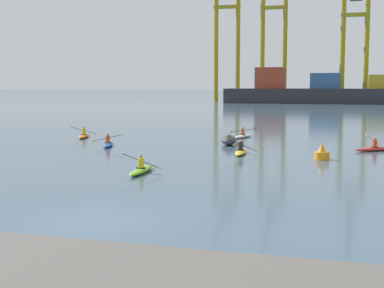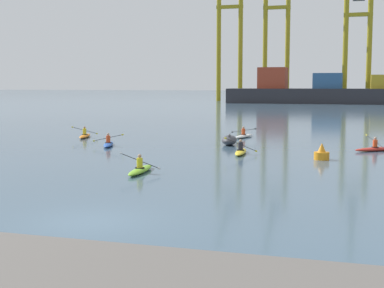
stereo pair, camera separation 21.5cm
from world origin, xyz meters
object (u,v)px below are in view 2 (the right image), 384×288
channel_buoy (322,154)px  kayak_lime (140,169)px  gantry_crane_west (229,28)px  kayak_white (244,136)px  container_barge (325,92)px  capsized_dinghy (229,140)px  kayak_blue (108,144)px  kayak_yellow (241,151)px  gantry_crane_west_mid (276,28)px  kayak_orange (85,135)px  gantry_crane_east_mid (358,30)px  kayak_red (376,149)px

channel_buoy → kayak_lime: kayak_lime is taller
gantry_crane_west → kayak_white: gantry_crane_west is taller
gantry_crane_west → kayak_white: size_ratio=10.91×
container_barge → capsized_dinghy: size_ratio=16.97×
kayak_white → kayak_blue: (-8.08, -9.07, 0.00)m
kayak_yellow → kayak_white: bearing=100.4°
kayak_yellow → channel_buoy: bearing=-13.9°
channel_buoy → kayak_yellow: bearing=166.1°
gantry_crane_west_mid → kayak_yellow: gantry_crane_west_mid is taller
kayak_orange → kayak_blue: bearing=-49.0°
kayak_orange → kayak_yellow: (14.76, -7.16, 0.00)m
gantry_crane_east_mid → channel_buoy: size_ratio=35.82×
gantry_crane_west → capsized_dinghy: bearing=-77.1°
gantry_crane_west_mid → kayak_lime: gantry_crane_west_mid is taller
kayak_blue → gantry_crane_west_mid: bearing=92.1°
container_barge → kayak_yellow: 99.13m
container_barge → gantry_crane_east_mid: 16.96m
gantry_crane_west_mid → kayak_orange: size_ratio=11.23×
kayak_red → gantry_crane_east_mid: bearing=91.1°
channel_buoy → kayak_orange: size_ratio=0.29×
channel_buoy → kayak_orange: (-19.88, 8.43, -0.19)m
gantry_crane_west_mid → kayak_blue: bearing=-87.9°
container_barge → kayak_yellow: bearing=-89.8°
gantry_crane_east_mid → kayak_lime: bearing=-94.9°
kayak_lime → kayak_orange: bearing=125.5°
gantry_crane_west_mid → capsized_dinghy: size_ratio=14.04×
kayak_blue → kayak_lime: kayak_lime is taller
gantry_crane_west_mid → kayak_blue: 112.76m
container_barge → kayak_blue: size_ratio=13.67×
channel_buoy → kayak_blue: channel_buoy is taller
kayak_white → kayak_lime: (-1.32, -19.72, 0.00)m
container_barge → gantry_crane_west: size_ratio=1.24×
container_barge → kayak_red: bearing=-84.7°
kayak_blue → kayak_red: kayak_red is taller
kayak_lime → kayak_red: 17.44m
capsized_dinghy → channel_buoy: channel_buoy is taller
channel_buoy → kayak_yellow: size_ratio=0.29×
channel_buoy → kayak_yellow: (-5.12, 1.27, -0.19)m
kayak_yellow → kayak_orange: bearing=154.1°
gantry_crane_west → gantry_crane_west_mid: 12.30m
kayak_white → kayak_yellow: kayak_yellow is taller
capsized_dinghy → channel_buoy: size_ratio=2.74×
kayak_orange → channel_buoy: bearing=-23.0°
gantry_crane_west → kayak_blue: bearing=-81.6°
gantry_crane_west_mid → gantry_crane_east_mid: 22.23m
gantry_crane_east_mid → kayak_orange: size_ratio=10.44×
capsized_dinghy → kayak_orange: (-12.84, 2.04, -0.18)m
gantry_crane_west → channel_buoy: 118.37m
gantry_crane_east_mid → kayak_lime: 115.06m
kayak_lime → kayak_blue: bearing=122.4°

